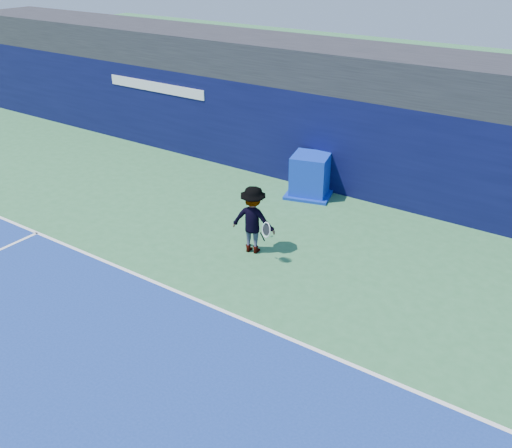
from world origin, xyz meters
name	(u,v)px	position (x,y,z in m)	size (l,w,h in m)	color
ground	(69,364)	(0.00, 0.00, 0.00)	(80.00, 80.00, 0.00)	#337140
baseline	(176,291)	(0.00, 3.00, 0.01)	(24.00, 0.10, 0.01)	white
stadium_band	(353,67)	(0.00, 11.50, 3.60)	(36.00, 3.00, 1.20)	black
back_wall_assembly	(334,141)	(0.00, 10.50, 1.50)	(36.00, 1.03, 3.00)	#090B33
equipment_cart	(310,177)	(-0.21, 9.47, 0.59)	(1.66, 1.66, 1.30)	#0D2CB7
tennis_player	(253,220)	(0.38, 5.54, 0.88)	(1.38, 0.89, 1.77)	white
tennis_ball	(254,208)	(0.02, 6.11, 0.88)	(0.07, 0.07, 0.07)	#E3F31B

